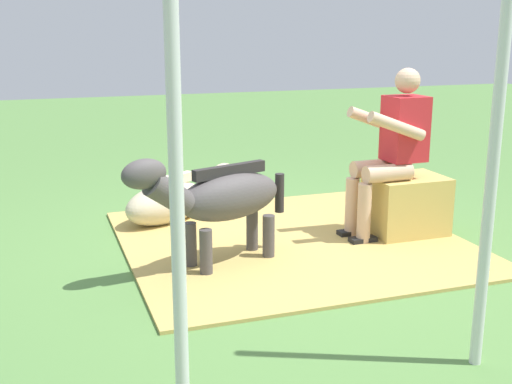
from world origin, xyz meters
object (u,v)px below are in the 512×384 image
(tent_pole_right, at_px, (176,180))
(hay_bale, at_px, (406,206))
(pony_lying, at_px, (175,200))
(pony_standing, at_px, (220,198))
(person_seated, at_px, (392,146))
(tent_pole_left, at_px, (494,154))

(tent_pole_right, bearing_deg, hay_bale, -139.23)
(pony_lying, bearing_deg, pony_standing, 92.76)
(hay_bale, height_order, person_seated, person_seated)
(person_seated, xyz_separation_m, pony_lying, (1.56, -1.05, -0.58))
(person_seated, xyz_separation_m, tent_pole_right, (2.19, 2.03, 0.34))
(pony_lying, bearing_deg, person_seated, 146.09)
(tent_pole_left, height_order, tent_pole_right, same)
(person_seated, distance_m, pony_standing, 1.53)
(pony_lying, bearing_deg, tent_pole_right, 78.39)
(hay_bale, xyz_separation_m, pony_lying, (1.72, -1.04, -0.06))
(person_seated, height_order, pony_standing, person_seated)
(hay_bale, bearing_deg, pony_lying, -31.19)
(tent_pole_right, bearing_deg, tent_pole_left, -178.52)
(pony_standing, xyz_separation_m, tent_pole_left, (-0.86, 1.78, 0.59))
(person_seated, relative_size, tent_pole_left, 0.62)
(pony_lying, height_order, tent_pole_right, tent_pole_right)
(hay_bale, relative_size, tent_pole_right, 0.28)
(pony_standing, xyz_separation_m, pony_lying, (0.06, -1.25, -0.33))
(pony_standing, bearing_deg, tent_pole_right, 69.21)
(hay_bale, relative_size, tent_pole_left, 0.28)
(tent_pole_left, xyz_separation_m, tent_pole_right, (1.55, 0.04, 0.00))
(hay_bale, height_order, tent_pole_left, tent_pole_left)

